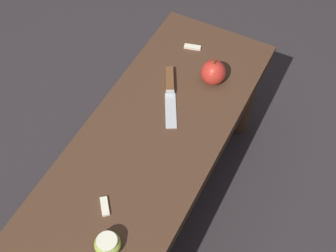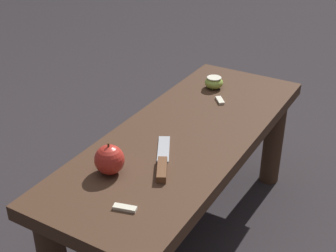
{
  "view_description": "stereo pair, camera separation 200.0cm",
  "coord_description": "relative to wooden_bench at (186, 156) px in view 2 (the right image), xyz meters",
  "views": [
    {
      "loc": [
        0.65,
        0.39,
        1.49
      ],
      "look_at": [
        -0.05,
        0.04,
        0.44
      ],
      "focal_mm": 50.0,
      "sensor_mm": 36.0,
      "label": 1
    },
    {
      "loc": [
        -1.07,
        -0.56,
        1.09
      ],
      "look_at": [
        -0.05,
        0.04,
        0.44
      ],
      "focal_mm": 50.0,
      "sensor_mm": 36.0,
      "label": 2
    }
  ],
  "objects": [
    {
      "name": "wooden_bench",
      "position": [
        0.0,
        0.0,
        0.0
      ],
      "size": [
        1.04,
        0.39,
        0.41
      ],
      "color": "#472D1E",
      "rests_on": "ground_plane"
    },
    {
      "name": "apple_cut",
      "position": [
        0.32,
        0.06,
        0.11
      ],
      "size": [
        0.07,
        0.07,
        0.04
      ],
      "color": "#9EB747",
      "rests_on": "wooden_bench"
    },
    {
      "name": "apple_slice_center",
      "position": [
        0.24,
        0.0,
        0.09
      ],
      "size": [
        0.05,
        0.05,
        0.01
      ],
      "color": "silver",
      "rests_on": "wooden_bench"
    },
    {
      "name": "apple_slice_near_knife",
      "position": [
        -0.39,
        -0.05,
        0.09
      ],
      "size": [
        0.03,
        0.06,
        0.01
      ],
      "color": "silver",
      "rests_on": "wooden_bench"
    },
    {
      "name": "knife",
      "position": [
        -0.19,
        -0.03,
        0.1
      ],
      "size": [
        0.21,
        0.13,
        0.02
      ],
      "rotation": [
        0.0,
        0.0,
        0.5
      ],
      "color": "#B7BABF",
      "rests_on": "wooden_bench"
    },
    {
      "name": "ground_plane",
      "position": [
        0.0,
        0.0,
        -0.32
      ],
      "size": [
        8.0,
        8.0,
        0.0
      ],
      "primitive_type": "plane",
      "color": "#2D282B"
    },
    {
      "name": "apple_whole",
      "position": [
        -0.28,
        0.07,
        0.13
      ],
      "size": [
        0.08,
        0.08,
        0.09
      ],
      "color": "red",
      "rests_on": "wooden_bench"
    }
  ]
}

